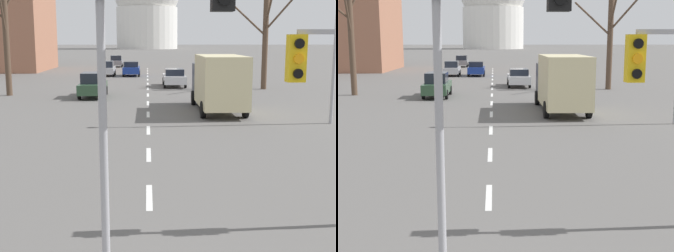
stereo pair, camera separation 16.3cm
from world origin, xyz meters
The scene contains 24 objects.
lane_stripe_1 centered at (0.00, 7.30, 0.00)m, with size 0.16×2.00×0.01m, color silver.
lane_stripe_2 centered at (0.00, 11.80, 0.00)m, with size 0.16×2.00×0.01m, color silver.
lane_stripe_3 centered at (0.00, 16.30, 0.00)m, with size 0.16×2.00×0.01m, color silver.
lane_stripe_4 centered at (0.00, 20.80, 0.00)m, with size 0.16×2.00×0.01m, color silver.
lane_stripe_5 centered at (0.00, 25.30, 0.00)m, with size 0.16×2.00×0.01m, color silver.
lane_stripe_6 centered at (0.00, 29.80, 0.00)m, with size 0.16×2.00×0.01m, color silver.
lane_stripe_7 centered at (0.00, 34.30, 0.00)m, with size 0.16×2.00×0.01m, color silver.
lane_stripe_8 centered at (0.00, 38.80, 0.00)m, with size 0.16×2.00×0.01m, color silver.
lane_stripe_9 centered at (0.00, 43.30, 0.00)m, with size 0.16×2.00×0.01m, color silver.
lane_stripe_10 centered at (0.00, 47.80, 0.00)m, with size 0.16×2.00×0.01m, color silver.
lane_stripe_11 centered at (0.00, 52.30, 0.00)m, with size 0.16×2.00×0.01m, color silver.
lane_stripe_12 centered at (0.00, 56.80, 0.00)m, with size 0.16×2.00×0.01m, color silver.
lane_stripe_13 centered at (0.00, 61.30, 0.00)m, with size 0.16×2.00×0.01m, color silver.
traffic_signal_centre_tall centered at (-0.11, 3.39, 4.30)m, with size 2.28×0.34×5.66m.
street_lamp_right centered at (8.36, 17.66, 5.33)m, with size 2.34×0.36×8.71m.
sedan_near_left centered at (2.28, 36.10, 0.79)m, with size 1.91×4.59×1.53m.
sedan_near_right centered at (-3.84, 28.77, 0.86)m, with size 1.74×4.57×1.73m.
sedan_mid_centre centered at (-4.61, 66.10, 0.85)m, with size 1.89×4.13×1.70m.
sedan_far_left centered at (-4.51, 48.36, 0.82)m, with size 1.74×4.01×1.66m.
sedan_far_right centered at (-1.79, 48.23, 0.81)m, with size 1.88×4.10×1.61m.
delivery_truck centered at (3.92, 21.71, 1.70)m, with size 2.44×7.20×3.14m.
bare_tree_left_near centered at (-10.00, 30.00, 4.27)m, with size 2.52×3.09×9.33m.
bare_tree_right_near centered at (9.49, 33.68, 4.71)m, with size 5.20×6.12×9.76m.
capitol_dome centered at (0.00, 211.39, 20.96)m, with size 30.47×30.47×43.04m.
Camera 2 is at (0.14, -4.14, 3.96)m, focal length 50.00 mm.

